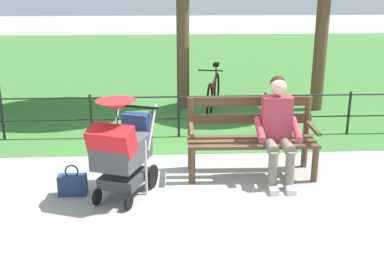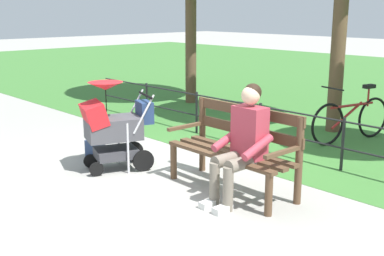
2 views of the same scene
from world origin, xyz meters
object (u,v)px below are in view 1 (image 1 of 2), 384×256
(park_bench, at_px, (251,133))
(handbag, at_px, (73,184))
(bicycle, at_px, (213,93))
(stroller, at_px, (122,147))
(person_on_bench, at_px, (278,127))

(park_bench, distance_m, handbag, 2.25)
(bicycle, bearing_deg, stroller, 68.83)
(stroller, bearing_deg, bicycle, -111.17)
(park_bench, distance_m, person_on_bench, 0.39)
(handbag, bearing_deg, person_on_bench, -172.27)
(stroller, height_order, bicycle, stroller)
(park_bench, relative_size, handbag, 4.36)
(stroller, relative_size, handbag, 3.11)
(handbag, height_order, bicycle, bicycle)
(person_on_bench, relative_size, bicycle, 0.78)
(person_on_bench, distance_m, stroller, 1.89)
(park_bench, relative_size, stroller, 1.40)
(park_bench, xyz_separation_m, handbag, (2.14, 0.55, -0.40))
(stroller, distance_m, bicycle, 3.79)
(handbag, relative_size, bicycle, 0.23)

